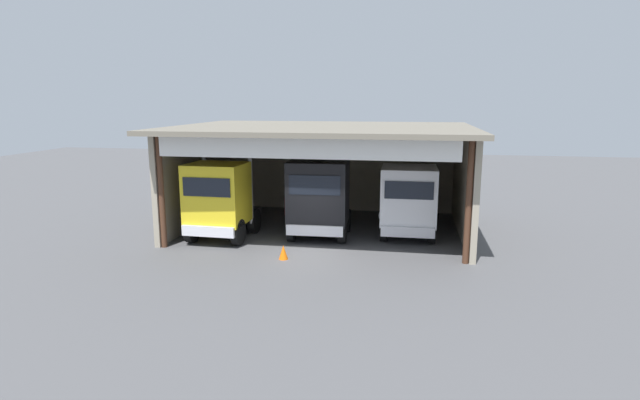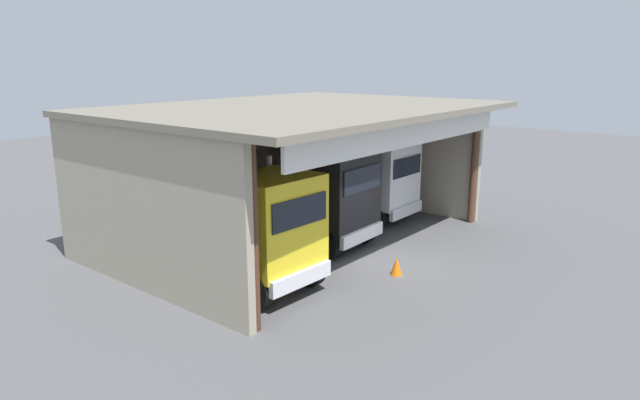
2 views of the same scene
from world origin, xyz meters
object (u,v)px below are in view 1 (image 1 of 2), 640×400
at_px(tool_cart, 294,206).
at_px(truck_white_center_right_bay, 408,200).
at_px(traffic_cone, 283,252).
at_px(oil_drum, 295,204).
at_px(truck_black_yard_outside, 319,198).
at_px(truck_yellow_center_left_bay, 220,200).

bearing_deg(tool_cart, truck_white_center_right_bay, -30.33).
xyz_separation_m(tool_cart, traffic_cone, (1.31, -7.52, -0.22)).
bearing_deg(tool_cart, oil_drum, 96.35).
distance_m(truck_black_yard_outside, traffic_cone, 3.66).
bearing_deg(truck_white_center_right_bay, tool_cart, -30.73).
xyz_separation_m(truck_black_yard_outside, traffic_cone, (-0.80, -3.22, -1.55)).
distance_m(oil_drum, traffic_cone, 8.25).
distance_m(tool_cart, traffic_cone, 7.64).
distance_m(truck_white_center_right_bay, tool_cart, 7.02).
bearing_deg(oil_drum, truck_yellow_center_left_bay, -109.06).
relative_size(truck_white_center_right_bay, traffic_cone, 8.73).
relative_size(truck_black_yard_outside, oil_drum, 4.46).
relative_size(oil_drum, traffic_cone, 1.68).
height_order(truck_black_yard_outside, traffic_cone, truck_black_yard_outside).
xyz_separation_m(truck_yellow_center_left_bay, tool_cart, (2.10, 5.27, -1.28)).
bearing_deg(traffic_cone, tool_cart, 99.84).
bearing_deg(traffic_cone, truck_black_yard_outside, 76.06).
relative_size(truck_black_yard_outside, traffic_cone, 7.48).
bearing_deg(truck_yellow_center_left_bay, traffic_cone, 148.17).
bearing_deg(truck_black_yard_outside, truck_white_center_right_bay, -169.95).
height_order(truck_white_center_right_bay, oil_drum, truck_white_center_right_bay).
height_order(truck_white_center_right_bay, tool_cart, truck_white_center_right_bay).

